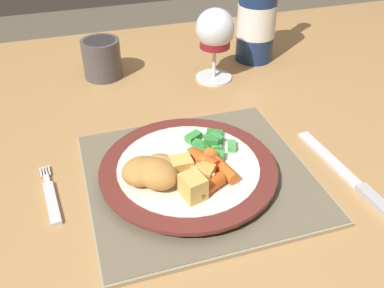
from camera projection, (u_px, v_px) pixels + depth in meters
The scene contains 12 objects.
dining_table at pixel (211, 169), 0.75m from camera, with size 1.49×1.02×0.74m.
placemat at pixel (198, 176), 0.62m from camera, with size 0.32×0.30×0.01m.
dinner_plate at pixel (188, 170), 0.60m from camera, with size 0.25×0.25×0.02m.
breaded_croquettes at pixel (154, 171), 0.56m from camera, with size 0.10×0.09×0.04m.
green_beans_pile at pixel (209, 144), 0.63m from camera, with size 0.08×0.08×0.02m.
glazed_carrots at pixel (207, 169), 0.58m from camera, with size 0.07×0.09×0.02m.
fork at pixel (51, 198), 0.58m from camera, with size 0.03×0.13×0.01m.
table_knife at pixel (352, 179), 0.61m from camera, with size 0.03×0.21×0.01m.
wine_glass at pixel (215, 32), 0.81m from camera, with size 0.08×0.08×0.14m.
bottle at pixel (258, 8), 0.88m from camera, with size 0.08×0.08×0.30m.
roast_potatoes at pixel (194, 177), 0.56m from camera, with size 0.06×0.07×0.03m.
drinking_cup at pixel (102, 58), 0.85m from camera, with size 0.08×0.08×0.08m.
Camera 1 is at (-0.21, -0.55, 1.14)m, focal length 40.00 mm.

